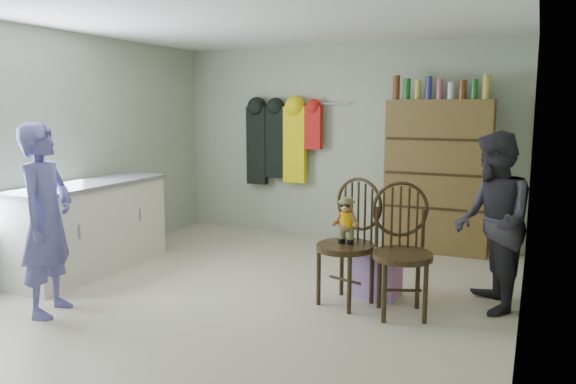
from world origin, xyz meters
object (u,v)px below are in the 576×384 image
at_px(dresser, 438,175).
at_px(counter, 89,227).
at_px(chair_front, 349,233).
at_px(chair_far, 402,244).

bearing_deg(dresser, counter, -144.32).
xyz_separation_m(counter, dresser, (3.20, 2.30, 0.44)).
height_order(counter, dresser, dresser).
bearing_deg(chair_front, counter, -158.83).
distance_m(counter, chair_far, 3.28).
relative_size(chair_front, dresser, 0.53).
distance_m(counter, chair_front, 2.81).
relative_size(counter, chair_front, 1.68).
bearing_deg(counter, dresser, 35.68).
relative_size(counter, chair_far, 1.69).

